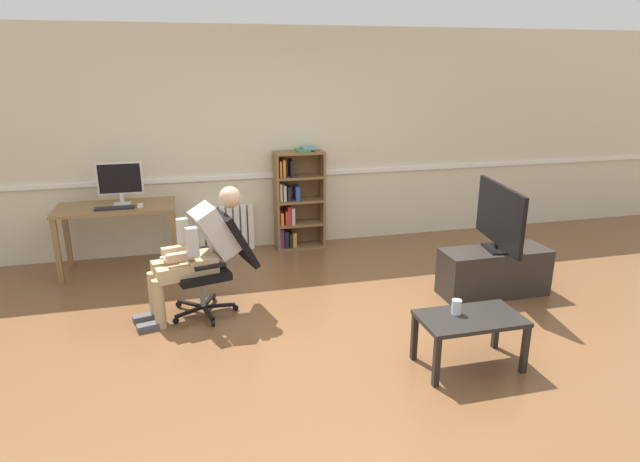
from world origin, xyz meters
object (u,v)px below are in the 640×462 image
computer_mouse (140,206)px  keyboard (115,208)px  computer_desk (117,215)px  drinking_glass (456,307)px  tv_stand (494,272)px  office_chair (217,259)px  radiator (226,228)px  person_seated (198,249)px  imac_monitor (120,180)px  coffee_table (470,324)px  tv_screen (500,216)px  bookshelf (296,202)px

computer_mouse → keyboard: bearing=-175.7°
computer_desk → drinking_glass: 3.88m
keyboard → tv_stand: (3.74, -1.52, -0.53)m
computer_mouse → office_chair: office_chair is taller
radiator → office_chair: size_ratio=0.71×
radiator → person_seated: person_seated is taller
tv_stand → imac_monitor: bearing=154.7°
office_chair → drinking_glass: office_chair is taller
computer_desk → imac_monitor: imac_monitor is taller
radiator → tv_stand: bearing=-39.2°
keyboard → coffee_table: 3.91m
office_chair → person_seated: 0.22m
computer_desk → computer_mouse: 0.32m
tv_screen → keyboard: bearing=76.8°
radiator → tv_screen: size_ratio=0.67×
office_chair → keyboard: bearing=-154.2°
radiator → person_seated: bearing=-102.6°
imac_monitor → coffee_table: size_ratio=0.62×
bookshelf → radiator: bookshelf is taller
computer_desk → coffee_table: computer_desk is taller
radiator → keyboard: bearing=-156.5°
office_chair → tv_stand: (2.74, -0.31, -0.28)m
bookshelf → drinking_glass: size_ratio=11.01×
bookshelf → person_seated: bearing=-127.1°
bookshelf → office_chair: (-1.10, -1.64, -0.08)m
computer_mouse → tv_stand: 3.84m
keyboard → bookshelf: (2.10, 0.43, -0.17)m
person_seated → coffee_table: 2.46m
radiator → coffee_table: radiator is taller
radiator → tv_stand: 3.25m
computer_mouse → radiator: (0.96, 0.51, -0.48)m
person_seated → tv_screen: size_ratio=1.17×
coffee_table → computer_desk: bearing=134.6°
keyboard → computer_mouse: computer_mouse is taller
tv_stand → tv_screen: bearing=-9.0°
keyboard → person_seated: bearing=-56.7°
radiator → person_seated: size_ratio=0.57×
office_chair → coffee_table: 2.34m
computer_desk → person_seated: size_ratio=1.07×
computer_mouse → drinking_glass: size_ratio=0.86×
keyboard → office_chair: size_ratio=0.43×
imac_monitor → coffee_table: 4.05m
computer_mouse → tv_screen: size_ratio=0.10×
office_chair → drinking_glass: size_ratio=8.23×
radiator → tv_screen: (2.52, -2.05, 0.54)m
tv_stand → person_seated: bearing=174.7°
computer_mouse → radiator: size_ratio=0.15×
person_seated → radiator: bearing=153.7°
computer_desk → imac_monitor: 0.39m
drinking_glass → tv_stand: bearing=47.2°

